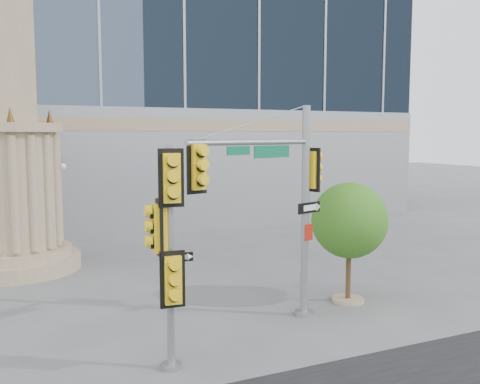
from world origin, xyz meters
name	(u,v)px	position (x,y,z in m)	size (l,w,h in m)	color
ground	(295,328)	(0.00, 0.00, 0.00)	(120.00, 120.00, 0.00)	#545456
monument	(9,111)	(-6.00, 9.00, 5.52)	(4.40, 4.40, 16.60)	gray
main_signal_pole	(279,190)	(-0.24, 0.41, 3.37)	(4.07, 1.67, 5.44)	slate
secondary_signal_pole	(168,240)	(-3.49, -1.02, 2.65)	(0.78, 0.62, 4.52)	slate
street_tree	(350,223)	(2.47, 1.22, 2.23)	(2.18, 2.13, 3.39)	gray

